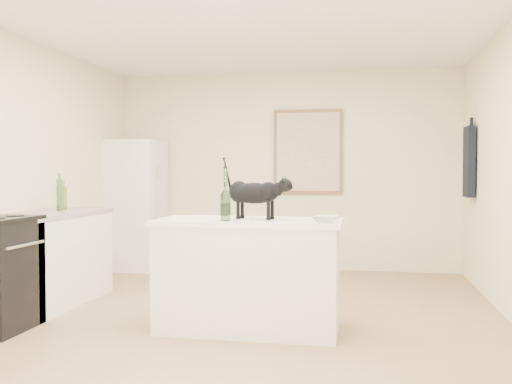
# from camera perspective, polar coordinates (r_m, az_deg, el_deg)

# --- Properties ---
(floor) EXTENTS (5.50, 5.50, 0.00)m
(floor) POSITION_cam_1_polar(r_m,az_deg,el_deg) (4.92, -1.43, -13.08)
(floor) COLOR #9F7A54
(floor) RESTS_ON ground
(ceiling) EXTENTS (5.50, 5.50, 0.00)m
(ceiling) POSITION_cam_1_polar(r_m,az_deg,el_deg) (4.93, -1.46, 17.54)
(ceiling) COLOR white
(ceiling) RESTS_ON ground
(wall_back) EXTENTS (4.50, 0.00, 4.50)m
(wall_back) POSITION_cam_1_polar(r_m,az_deg,el_deg) (7.46, 3.01, 2.15)
(wall_back) COLOR beige
(wall_back) RESTS_ON ground
(wall_front) EXTENTS (4.50, 0.00, 4.50)m
(wall_front) POSITION_cam_1_polar(r_m,az_deg,el_deg) (2.14, -17.15, 2.46)
(wall_front) COLOR beige
(wall_front) RESTS_ON ground
(wall_left) EXTENTS (0.00, 5.50, 5.50)m
(wall_left) POSITION_cam_1_polar(r_m,az_deg,el_deg) (5.67, -24.30, 2.03)
(wall_left) COLOR beige
(wall_left) RESTS_ON ground
(island_base) EXTENTS (1.44, 0.67, 0.86)m
(island_base) POSITION_cam_1_polar(r_m,az_deg,el_deg) (4.61, -0.73, -8.62)
(island_base) COLOR white
(island_base) RESTS_ON floor
(island_top) EXTENTS (1.50, 0.70, 0.04)m
(island_top) POSITION_cam_1_polar(r_m,az_deg,el_deg) (4.55, -0.74, -3.04)
(island_top) COLOR white
(island_top) RESTS_ON island_base
(left_cabinets) EXTENTS (0.60, 1.40, 0.86)m
(left_cabinets) POSITION_cam_1_polar(r_m,az_deg,el_deg) (5.82, -20.03, -6.52)
(left_cabinets) COLOR white
(left_cabinets) RESTS_ON floor
(left_countertop) EXTENTS (0.62, 1.44, 0.04)m
(left_countertop) POSITION_cam_1_polar(r_m,az_deg,el_deg) (5.77, -20.08, -2.09)
(left_countertop) COLOR gray
(left_countertop) RESTS_ON left_cabinets
(fridge) EXTENTS (0.68, 0.68, 1.70)m
(fridge) POSITION_cam_1_polar(r_m,az_deg,el_deg) (7.60, -12.14, -1.29)
(fridge) COLOR white
(fridge) RESTS_ON floor
(artwork_frame) EXTENTS (0.90, 0.03, 1.10)m
(artwork_frame) POSITION_cam_1_polar(r_m,az_deg,el_deg) (7.40, 5.29, 4.08)
(artwork_frame) COLOR brown
(artwork_frame) RESTS_ON wall_back
(artwork_canvas) EXTENTS (0.82, 0.00, 1.02)m
(artwork_canvas) POSITION_cam_1_polar(r_m,az_deg,el_deg) (7.38, 5.28, 4.09)
(artwork_canvas) COLOR beige
(artwork_canvas) RESTS_ON wall_back
(hanging_garment) EXTENTS (0.08, 0.34, 0.80)m
(hanging_garment) POSITION_cam_1_polar(r_m,az_deg,el_deg) (6.80, 20.82, 2.88)
(hanging_garment) COLOR black
(hanging_garment) RESTS_ON wall_right
(black_cat) EXTENTS (0.56, 0.28, 0.38)m
(black_cat) POSITION_cam_1_polar(r_m,az_deg,el_deg) (4.56, -0.20, -0.40)
(black_cat) COLOR black
(black_cat) RESTS_ON island_top
(wine_bottle) EXTENTS (0.09, 0.09, 0.37)m
(wine_bottle) POSITION_cam_1_polar(r_m,az_deg,el_deg) (4.42, -3.12, -0.51)
(wine_bottle) COLOR #235722
(wine_bottle) RESTS_ON island_top
(glass_bowl) EXTENTS (0.25, 0.25, 0.05)m
(glass_bowl) POSITION_cam_1_polar(r_m,az_deg,el_deg) (4.29, 7.07, -2.75)
(glass_bowl) COLOR white
(glass_bowl) RESTS_ON island_top
(fridge_paper) EXTENTS (0.01, 0.13, 0.17)m
(fridge_paper) POSITION_cam_1_polar(r_m,az_deg,el_deg) (7.44, -9.80, 2.02)
(fridge_paper) COLOR silver
(fridge_paper) RESTS_ON fridge
(counter_bottle_cluster) EXTENTS (0.10, 0.21, 0.31)m
(counter_bottle_cluster) POSITION_cam_1_polar(r_m,az_deg,el_deg) (5.94, -19.16, -0.42)
(counter_bottle_cluster) COLOR #194C1A
(counter_bottle_cluster) RESTS_ON left_countertop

